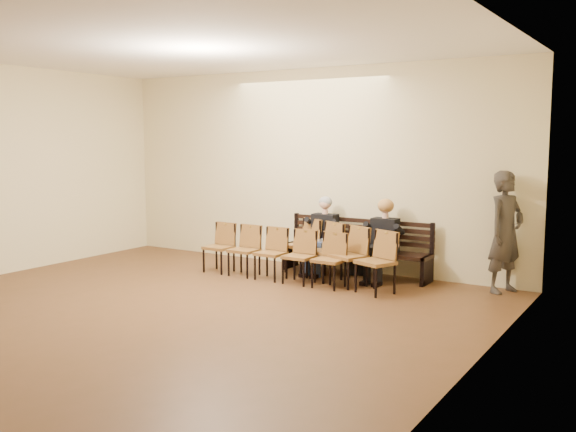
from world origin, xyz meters
name	(u,v)px	position (x,y,z in m)	size (l,w,h in m)	color
ground	(92,337)	(0.00, 0.00, 0.00)	(10.00, 10.00, 0.00)	#56341D
room_walls	(136,117)	(0.00, 0.79, 2.54)	(8.02, 10.01, 3.51)	beige
bench	(355,262)	(1.09, 4.65, 0.23)	(2.60, 0.90, 0.45)	black
seated_man	(322,236)	(0.53, 4.53, 0.63)	(0.52, 0.72, 1.26)	black
seated_woman	(382,243)	(1.63, 4.53, 0.61)	(0.52, 0.72, 1.22)	black
laptop	(319,242)	(0.57, 4.36, 0.57)	(0.32, 0.25, 0.23)	silver
water_bottle	(384,249)	(1.78, 4.24, 0.56)	(0.07, 0.07, 0.23)	silver
bag	(360,267)	(1.14, 4.75, 0.12)	(0.34, 0.23, 0.25)	black
passerby	(506,223)	(3.50, 4.75, 1.04)	(0.76, 0.50, 2.08)	#332E29
chair_row_front	(336,254)	(1.07, 4.00, 0.47)	(2.26, 0.51, 0.93)	brown
chair_row_back	(271,254)	(0.06, 3.65, 0.42)	(2.60, 0.46, 0.85)	brown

